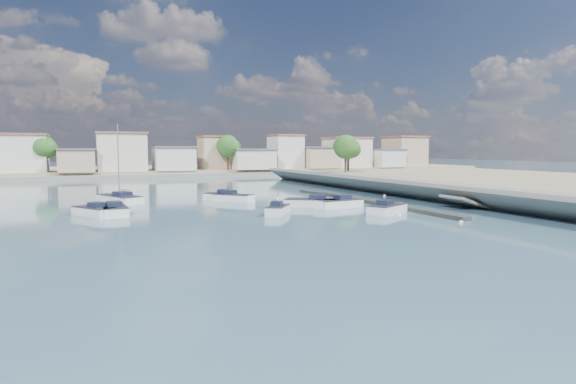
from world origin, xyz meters
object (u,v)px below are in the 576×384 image
Objects in this scene: motorboat_e at (113,210)px; sailboat at (118,199)px; motorboat_d at (337,204)px; motorboat_a at (93,212)px; motorboat_b at (278,210)px; motorboat_g at (235,198)px; motorboat_h at (388,209)px; motorboat_c at (309,203)px; motorboat_f at (219,197)px.

sailboat reaches higher than motorboat_e.
motorboat_d is 0.96× the size of motorboat_e.
motorboat_a and motorboat_d have the same top height.
motorboat_b is at bearing -18.96° from motorboat_a.
motorboat_h is (10.48, -15.37, -0.00)m from motorboat_g.
motorboat_a is 0.54× the size of sailboat.
motorboat_d is at bearing -34.32° from sailboat.
motorboat_c is 0.97× the size of motorboat_e.
motorboat_c and motorboat_f have the same top height.
motorboat_f is at bearing 127.69° from motorboat_d.
motorboat_f and motorboat_g have the same top height.
sailboat is (2.80, 11.04, 0.03)m from motorboat_a.
sailboat reaches higher than motorboat_a.
motorboat_a and motorboat_g have the same top height.
motorboat_c is 12.36m from motorboat_f.
motorboat_a and motorboat_f have the same top height.
motorboat_g is (1.28, -2.25, 0.00)m from motorboat_f.
motorboat_e is at bearing 175.80° from motorboat_c.
motorboat_c and motorboat_e have the same top height.
motorboat_d is 12.61m from motorboat_g.
motorboat_c is at bearing -2.92° from motorboat_a.
motorboat_b and motorboat_g have the same top height.
motorboat_a is at bearing 161.64° from motorboat_h.
motorboat_a and motorboat_b have the same top height.
motorboat_b is at bearing -22.37° from motorboat_e.
motorboat_h is (4.72, -7.47, -0.00)m from motorboat_c.
motorboat_b and motorboat_c have the same top height.
motorboat_h is (23.95, -8.88, 0.00)m from motorboat_e.
motorboat_c is at bearing 140.39° from motorboat_d.
motorboat_a is 0.83× the size of motorboat_e.
motorboat_b is at bearing 162.60° from motorboat_h.
motorboat_h is at bearing -55.73° from motorboat_g.
motorboat_d is at bearing -39.61° from motorboat_c.
motorboat_a and motorboat_h have the same top height.
motorboat_h is at bearing -40.49° from sailboat.
motorboat_e is 1.14× the size of motorboat_h.
motorboat_e is 1.48× the size of motorboat_f.
motorboat_h is at bearing -20.34° from motorboat_e.
motorboat_d and motorboat_f have the same top height.
motorboat_b is 0.42× the size of sailboat.
motorboat_c is 0.64× the size of sailboat.
motorboat_b is at bearing -82.80° from motorboat_f.
motorboat_c is 2.90m from motorboat_d.
motorboat_f is 0.44× the size of sailboat.
motorboat_c is 19.28m from motorboat_e.
sailboat is (-22.93, 19.57, 0.03)m from motorboat_h.
motorboat_a is 0.94× the size of motorboat_h.
motorboat_g is (-7.99, 9.75, 0.00)m from motorboat_d.
motorboat_a is 23.42m from motorboat_d.
motorboat_f and motorboat_h have the same top height.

